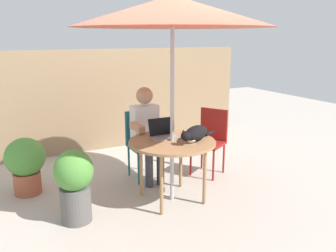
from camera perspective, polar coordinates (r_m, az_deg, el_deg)
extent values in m
plane|color=#ADA399|center=(4.31, 0.63, -11.62)|extent=(14.00, 14.00, 0.00)
cube|color=#937756|center=(6.08, -9.66, 4.15)|extent=(5.01, 0.08, 1.67)
cylinder|color=#9E754C|center=(4.05, 0.66, -2.57)|extent=(0.99, 0.99, 0.03)
cylinder|color=#9E754C|center=(4.52, 2.05, -5.61)|extent=(0.04, 0.04, 0.69)
cylinder|color=#9E754C|center=(4.29, -4.32, -6.75)|extent=(0.04, 0.04, 0.69)
cylinder|color=#9E754C|center=(3.83, -1.03, -9.35)|extent=(0.04, 0.04, 0.69)
cylinder|color=#9E754C|center=(4.08, 5.87, -7.88)|extent=(0.04, 0.04, 0.69)
cylinder|color=#B7B7BC|center=(3.96, 0.67, 2.21)|extent=(0.04, 0.04, 2.11)
cone|color=#BF4C38|center=(3.88, 0.72, 17.83)|extent=(2.13, 2.13, 0.32)
sphere|color=#B7B7BC|center=(3.88, 0.72, 18.04)|extent=(0.06, 0.06, 0.06)
cube|color=#1E606B|center=(4.78, -3.69, -3.27)|extent=(0.40, 0.40, 0.04)
cube|color=#1E606B|center=(4.88, -4.60, -0.04)|extent=(0.40, 0.04, 0.44)
cylinder|color=#1E606B|center=(5.07, -2.68, -4.97)|extent=(0.03, 0.03, 0.42)
cylinder|color=#1E606B|center=(4.94, -6.26, -5.55)|extent=(0.03, 0.03, 0.42)
cylinder|color=#1E606B|center=(4.65, -4.71, -6.83)|extent=(0.03, 0.03, 0.42)
cylinder|color=#1E606B|center=(4.78, -0.94, -6.17)|extent=(0.03, 0.03, 0.42)
cube|color=maroon|center=(4.92, 6.38, -2.82)|extent=(0.55, 0.55, 0.04)
cube|color=maroon|center=(5.02, 7.35, 0.30)|extent=(0.23, 0.36, 0.44)
cylinder|color=maroon|center=(5.08, 8.88, -5.10)|extent=(0.03, 0.03, 0.42)
cylinder|color=maroon|center=(5.21, 5.44, -4.48)|extent=(0.03, 0.03, 0.42)
cylinder|color=maroon|center=(4.92, 3.65, -5.57)|extent=(0.03, 0.03, 0.42)
cylinder|color=maroon|center=(4.78, 7.25, -6.27)|extent=(0.03, 0.03, 0.42)
cube|color=white|center=(4.70, -3.75, 0.07)|extent=(0.34, 0.20, 0.54)
sphere|color=tan|center=(4.61, -3.78, 4.87)|extent=(0.22, 0.22, 0.22)
cube|color=#383842|center=(4.60, -3.85, -3.10)|extent=(0.12, 0.30, 0.12)
cylinder|color=#383842|center=(4.56, -3.02, -6.96)|extent=(0.10, 0.10, 0.46)
cube|color=#383842|center=(4.66, -2.05, -2.84)|extent=(0.12, 0.30, 0.12)
cylinder|color=#383842|center=(4.63, -1.21, -6.64)|extent=(0.10, 0.10, 0.46)
cube|color=tan|center=(4.42, -4.96, -0.21)|extent=(0.08, 0.32, 0.08)
cube|color=tan|center=(4.58, -0.35, 0.37)|extent=(0.08, 0.32, 0.08)
cube|color=gray|center=(4.15, -0.57, -1.83)|extent=(0.30, 0.22, 0.02)
cube|color=black|center=(4.21, -1.21, -0.07)|extent=(0.30, 0.06, 0.20)
cube|color=gray|center=(4.22, -1.26, -0.04)|extent=(0.30, 0.06, 0.20)
ellipsoid|color=black|center=(4.05, 4.49, -1.15)|extent=(0.44, 0.36, 0.17)
sphere|color=black|center=(3.85, 2.86, -1.62)|extent=(0.11, 0.11, 0.11)
ellipsoid|color=white|center=(3.97, 3.71, -2.04)|extent=(0.16, 0.16, 0.09)
cylinder|color=black|center=(4.29, 6.64, -1.14)|extent=(0.18, 0.12, 0.04)
cone|color=black|center=(3.85, 2.48, -0.84)|extent=(0.04, 0.04, 0.03)
cone|color=black|center=(3.82, 3.26, -0.96)|extent=(0.04, 0.04, 0.03)
cylinder|color=#595654|center=(3.89, -14.47, -11.99)|extent=(0.31, 0.31, 0.38)
ellipsoid|color=#4C8C38|center=(3.75, -14.83, -6.88)|extent=(0.40, 0.40, 0.43)
cylinder|color=#9E5138|center=(4.73, -21.50, -8.41)|extent=(0.32, 0.32, 0.27)
ellipsoid|color=#4C8C38|center=(4.62, -21.87, -4.60)|extent=(0.47, 0.47, 0.46)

